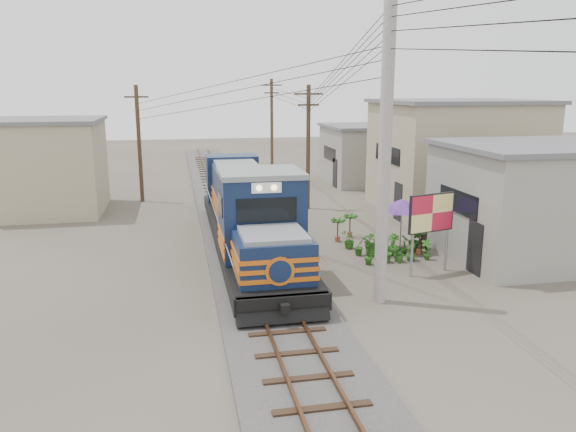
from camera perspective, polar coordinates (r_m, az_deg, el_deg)
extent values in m
plane|color=#473F35|center=(18.50, -1.66, -8.89)|extent=(120.00, 120.00, 0.00)
cube|color=#595651|center=(27.92, -5.11, -1.17)|extent=(3.60, 70.00, 0.16)
cube|color=#51331E|center=(27.83, -6.22, -0.86)|extent=(0.08, 70.00, 0.12)
cube|color=#51331E|center=(27.94, -4.03, -0.76)|extent=(0.08, 70.00, 0.12)
cube|color=black|center=(23.75, -4.04, -1.98)|extent=(2.87, 15.84, 0.54)
cube|color=black|center=(19.16, -2.12, -6.61)|extent=(2.18, 3.17, 0.64)
cube|color=black|center=(28.60, -5.30, -0.03)|extent=(2.18, 3.17, 0.64)
cube|color=#101D3B|center=(17.69, -1.54, -4.41)|extent=(2.35, 2.38, 1.48)
cube|color=#101D3B|center=(19.84, -2.77, -0.12)|extent=(2.81, 2.57, 3.07)
cube|color=slate|center=(19.54, -2.82, 4.41)|extent=(2.87, 2.70, 0.18)
cube|color=black|center=(18.47, -2.18, 0.63)|extent=(2.01, 0.06, 0.79)
cube|color=white|center=(18.31, -2.20, 2.89)|extent=(0.99, 0.06, 0.35)
cube|color=#101D3B|center=(25.87, -4.79, 2.06)|extent=(2.24, 9.70, 2.28)
cube|color=slate|center=(25.67, -4.84, 4.67)|extent=(2.01, 9.70, 0.18)
cube|color=#C15812|center=(23.62, -4.07, -0.71)|extent=(2.91, 15.84, 0.14)
cube|color=#C15812|center=(23.55, -4.08, -0.01)|extent=(2.91, 15.84, 0.14)
cube|color=#C15812|center=(23.48, -4.09, 0.70)|extent=(2.91, 15.84, 0.14)
cylinder|color=#9E9B93|center=(17.71, 9.82, 6.66)|extent=(0.40, 0.40, 10.00)
cylinder|color=#4C3826|center=(31.97, 2.06, 6.91)|extent=(0.24, 0.24, 7.00)
cube|color=#4C3826|center=(31.79, 2.11, 12.29)|extent=(1.60, 0.10, 0.10)
cube|color=#4C3826|center=(31.80, 2.10, 11.21)|extent=(1.20, 0.10, 0.10)
cylinder|color=#4C3826|center=(45.68, -1.66, 9.07)|extent=(0.24, 0.24, 7.50)
cube|color=#4C3826|center=(45.57, -1.69, 13.15)|extent=(1.60, 0.10, 0.10)
cube|color=#4C3826|center=(45.57, -1.68, 12.39)|extent=(1.20, 0.10, 0.10)
cylinder|color=#4C3826|center=(35.16, -14.88, 7.04)|extent=(0.24, 0.24, 7.00)
cube|color=#4C3826|center=(35.00, -15.17, 11.93)|extent=(1.60, 0.10, 0.10)
cube|color=#4C3826|center=(35.01, -15.11, 10.95)|extent=(1.20, 0.10, 0.10)
cube|color=gray|center=(24.99, 24.00, 1.15)|extent=(7.00, 6.00, 4.50)
cube|color=slate|center=(24.66, 24.50, 6.50)|extent=(7.35, 6.30, 0.20)
cube|color=black|center=(23.10, 16.88, 1.41)|extent=(0.05, 3.00, 0.90)
cube|color=tan|center=(32.97, 16.61, 5.69)|extent=(8.00, 7.00, 6.00)
cube|color=slate|center=(32.75, 16.96, 11.07)|extent=(8.40, 7.35, 0.20)
cube|color=black|center=(31.27, 10.07, 6.21)|extent=(0.05, 3.50, 0.90)
cube|color=gray|center=(41.60, 8.27, 6.13)|extent=(6.00, 6.00, 4.00)
cube|color=slate|center=(41.41, 8.36, 9.01)|extent=(6.30, 6.30, 0.20)
cube|color=black|center=(40.68, 4.24, 6.36)|extent=(0.05, 3.00, 0.90)
cube|color=tan|center=(33.98, -23.43, 4.51)|extent=(6.00, 6.00, 5.00)
cube|color=slate|center=(33.74, -23.83, 8.88)|extent=(6.30, 6.30, 0.20)
cylinder|color=#99999E|center=(21.17, 12.50, -3.12)|extent=(0.10, 0.10, 2.26)
cylinder|color=#99999E|center=(22.19, 15.80, -2.56)|extent=(0.10, 0.10, 2.26)
cube|color=black|center=(21.38, 14.37, 0.31)|extent=(1.95, 0.62, 1.45)
cube|color=red|center=(21.36, 14.40, 0.29)|extent=(1.86, 0.56, 1.35)
cylinder|color=black|center=(24.79, 11.29, -3.28)|extent=(0.41, 0.41, 0.10)
cylinder|color=#99999E|center=(24.54, 11.39, -1.10)|extent=(0.05, 0.05, 2.04)
cone|color=#572A80|center=(24.33, 11.50, 1.13)|extent=(2.17, 2.17, 0.51)
imported|color=black|center=(24.18, 13.63, -2.04)|extent=(0.67, 0.57, 1.54)
imported|color=#285F1B|center=(22.44, 8.26, -3.59)|extent=(0.63, 0.69, 1.08)
imported|color=#285F1B|center=(22.81, 9.93, -3.60)|extent=(0.64, 0.60, 0.91)
imported|color=#285F1B|center=(23.03, 11.20, -3.78)|extent=(0.81, 0.82, 0.69)
imported|color=#285F1B|center=(23.29, 12.39, -3.62)|extent=(0.48, 0.48, 0.70)
imported|color=#285F1B|center=(23.54, 13.91, -3.31)|extent=(0.56, 0.52, 0.88)
imported|color=#285F1B|center=(23.64, 7.27, -3.07)|extent=(0.55, 0.52, 0.79)
imported|color=#285F1B|center=(23.72, 8.69, -2.64)|extent=(1.07, 0.94, 1.12)
imported|color=#285F1B|center=(23.88, 10.63, -2.88)|extent=(0.60, 0.60, 0.90)
imported|color=#285F1B|center=(24.18, 11.78, -2.80)|extent=(0.33, 0.46, 0.85)
imported|color=#285F1B|center=(24.46, 12.82, -2.36)|extent=(0.78, 0.77, 1.10)
imported|color=#285F1B|center=(24.56, 6.23, -2.48)|extent=(0.88, 0.87, 0.74)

